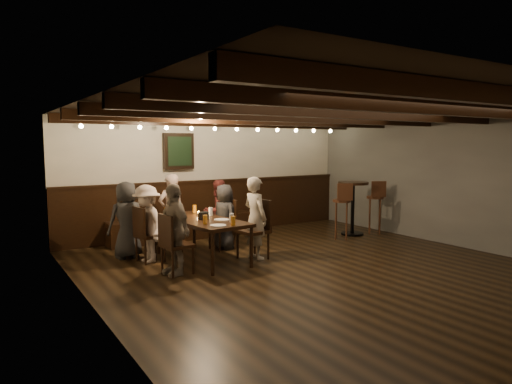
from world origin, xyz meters
TOP-DOWN VIEW (x-y plane):
  - room at (-0.29, 2.21)m, footprint 7.00×7.00m
  - dining_table at (-1.22, 1.48)m, footprint 1.00×1.89m
  - chair_left_near at (-1.98, 1.86)m, footprint 0.45×0.45m
  - chair_left_far at (-1.89, 0.96)m, footprint 0.45×0.45m
  - chair_right_near at (-0.55, 2.00)m, footprint 0.45×0.45m
  - chair_right_far at (-0.46, 1.11)m, footprint 0.49×0.49m
  - person_bench_left at (-2.21, 2.29)m, footprint 0.66×0.47m
  - person_bench_centre at (-1.33, 2.53)m, footprint 0.53×0.37m
  - person_bench_right at (-0.42, 2.47)m, footprint 0.64×0.52m
  - person_left_near at (-2.01, 1.85)m, footprint 0.54×0.85m
  - person_left_far at (-1.92, 0.96)m, footprint 0.40×0.81m
  - person_right_near at (-0.52, 2.01)m, footprint 0.43×0.61m
  - person_right_far at (-0.43, 1.11)m, footprint 0.38×0.53m
  - pint_a at (-1.57, 2.15)m, footprint 0.07×0.07m
  - pint_b at (-1.04, 2.16)m, footprint 0.07×0.07m
  - pint_c at (-1.53, 1.55)m, footprint 0.07×0.07m
  - pint_d at (-0.94, 1.71)m, footprint 0.07×0.07m
  - pint_e at (-1.40, 1.01)m, footprint 0.07×0.07m
  - pint_f at (-0.97, 0.96)m, footprint 0.07×0.07m
  - pint_g at (-1.09, 0.69)m, footprint 0.07×0.07m
  - plate_near at (-1.30, 0.77)m, footprint 0.24×0.24m
  - plate_far at (-1.01, 1.20)m, footprint 0.24×0.24m
  - condiment_caddy at (-1.22, 1.43)m, footprint 0.15×0.10m
  - candle at (-1.13, 1.79)m, footprint 0.05×0.05m
  - high_top_table at (2.35, 1.70)m, footprint 0.63×0.63m
  - bar_stool_left at (1.85, 1.50)m, footprint 0.39×0.41m
  - bar_stool_right at (2.85, 1.55)m, footprint 0.39×0.41m

SIDE VIEW (x-z plane):
  - chair_left_far at x=-1.89m, z-range -0.17..0.72m
  - chair_right_near at x=-0.55m, z-range -0.17..0.72m
  - chair_left_near at x=-1.98m, z-range -0.17..0.72m
  - chair_right_far at x=-0.46m, z-range -0.19..0.79m
  - bar_stool_left at x=1.85m, z-range -0.14..0.98m
  - bar_stool_right at x=2.85m, z-range -0.14..0.98m
  - person_right_near at x=-0.52m, z-range 0.00..1.17m
  - person_bench_right at x=-0.42m, z-range 0.00..1.22m
  - person_left_near at x=-2.01m, z-range 0.00..1.25m
  - dining_table at x=-1.22m, z-range 0.28..0.97m
  - person_bench_left at x=-2.21m, z-range 0.00..1.28m
  - person_left_far at x=-1.92m, z-range 0.00..1.33m
  - person_bench_centre at x=-1.33m, z-range 0.00..1.36m
  - person_right_far at x=-0.43m, z-range 0.00..1.36m
  - plate_near at x=-1.30m, z-range 0.68..0.70m
  - plate_far at x=-1.01m, z-range 0.68..0.70m
  - candle at x=-1.13m, z-range 0.68..0.73m
  - high_top_table at x=2.35m, z-range 0.17..1.29m
  - condiment_caddy at x=-1.22m, z-range 0.68..0.80m
  - pint_a at x=-1.57m, z-range 0.68..0.82m
  - pint_b at x=-1.04m, z-range 0.68..0.82m
  - pint_c at x=-1.53m, z-range 0.68..0.82m
  - pint_d at x=-0.94m, z-range 0.68..0.82m
  - pint_e at x=-1.40m, z-range 0.68..0.82m
  - pint_f at x=-0.97m, z-range 0.68..0.82m
  - pint_g at x=-1.09m, z-range 0.68..0.82m
  - room at x=-0.29m, z-range -2.43..4.57m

